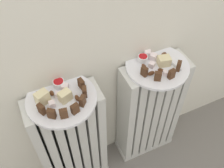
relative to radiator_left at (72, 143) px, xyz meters
The scene contains 35 objects.
radiator_left is the anchor object (origin of this frame).
radiator_right 0.39m from the radiator_left, ahead, with size 0.30×0.12×0.61m.
plate_left 0.32m from the radiator_left, behind, with size 0.25×0.25×0.01m, color white.
plate_right 0.51m from the radiator_left, ahead, with size 0.25×0.25×0.01m, color white.
dark_cake_slice_left_0 0.35m from the radiator_left, 155.08° to the right, with size 0.03×0.02×0.04m, color #472B19.
dark_cake_slice_left_1 0.35m from the radiator_left, 127.45° to the right, with size 0.03×0.02×0.04m, color #472B19.
dark_cake_slice_left_2 0.35m from the radiator_left, 99.82° to the right, with size 0.03×0.02×0.04m, color #472B19.
dark_cake_slice_left_3 0.35m from the radiator_left, 72.19° to the right, with size 0.03×0.02×0.04m, color #472B19.
dark_cake_slice_left_4 0.35m from the radiator_left, 44.55° to the right, with size 0.03×0.02×0.04m, color #472B19.
dark_cake_slice_left_5 0.35m from the radiator_left, 16.92° to the right, with size 0.03×0.02×0.04m, color #472B19.
dark_cake_slice_left_6 0.35m from the radiator_left, 10.71° to the left, with size 0.03×0.02×0.04m, color #472B19.
marble_cake_slice_left_0 0.35m from the radiator_left, behind, with size 0.04×0.03×0.05m, color beige.
marble_cake_slice_left_1 0.34m from the radiator_left, 51.25° to the right, with size 0.04×0.03×0.04m, color beige.
turkish_delight_left_0 0.34m from the radiator_left, 51.32° to the left, with size 0.02×0.02×0.02m, color white.
turkish_delight_left_1 0.33m from the radiator_left, 122.95° to the left, with size 0.02×0.02×0.02m, color white.
turkish_delight_left_2 0.34m from the radiator_left, 150.18° to the right, with size 0.02×0.02×0.02m, color white.
medjool_date_left_0 0.34m from the radiator_left, 146.51° to the left, with size 0.02×0.01×0.02m, color #4C2814.
medjool_date_left_1 0.33m from the radiator_left, 133.21° to the left, with size 0.02×0.02×0.02m, color #4C2814.
medjool_date_left_2 0.34m from the radiator_left, 32.14° to the right, with size 0.03×0.01×0.02m, color #4C2814.
jam_bowl_left 0.34m from the radiator_left, 79.57° to the left, with size 0.04×0.04×0.03m.
dark_cake_slice_right_0 0.47m from the radiator_left, ahead, with size 0.02×0.02×0.04m, color #472B19.
dark_cake_slice_right_1 0.50m from the radiator_left, 10.89° to the right, with size 0.02×0.02×0.04m, color #472B19.
dark_cake_slice_right_2 0.54m from the radiator_left, 11.07° to the right, with size 0.02×0.02×0.04m, color #472B19.
dark_cake_slice_right_3 0.57m from the radiator_left, ahead, with size 0.02×0.02×0.04m, color #472B19.
marble_cake_slice_right_0 0.54m from the radiator_left, ahead, with size 0.05×0.04×0.04m, color beige.
turkish_delight_right_0 0.51m from the radiator_left, ahead, with size 0.03×0.03×0.03m, color white.
turkish_delight_right_1 0.50m from the radiator_left, ahead, with size 0.02×0.02×0.02m, color white.
turkish_delight_right_2 0.52m from the radiator_left, ahead, with size 0.03×0.03×0.03m, color white.
turkish_delight_right_3 0.52m from the radiator_left, ahead, with size 0.02×0.02×0.02m, color white.
medjool_date_right_0 0.48m from the radiator_left, ahead, with size 0.03×0.02×0.02m, color #4C2814.
medjool_date_right_1 0.56m from the radiator_left, ahead, with size 0.03×0.02×0.01m, color #4C2814.
medjool_date_right_2 0.51m from the radiator_left, ahead, with size 0.02×0.01×0.01m, color #4C2814.
medjool_date_right_3 0.47m from the radiator_left, ahead, with size 0.03×0.01×0.01m, color #4C2814.
jam_bowl_right 0.49m from the radiator_left, ahead, with size 0.04×0.04×0.02m.
fork 0.55m from the radiator_left, ahead, with size 0.03×0.10×0.00m.
Camera 1 is at (-0.27, -0.32, 1.35)m, focal length 42.08 mm.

